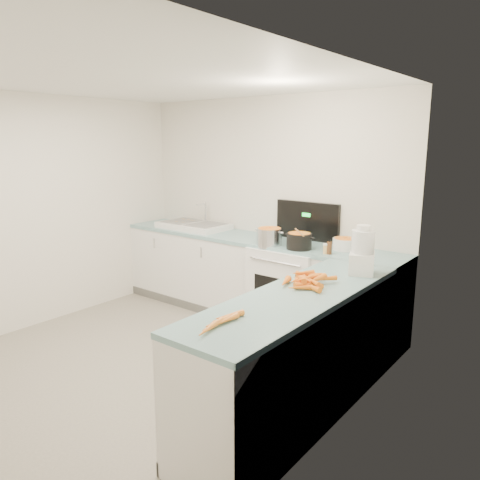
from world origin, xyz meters
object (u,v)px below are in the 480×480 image
Objects in this scene: sink at (194,225)px; black_pot at (299,242)px; food_processor at (362,253)px; mixing_bowl at (345,244)px; steel_pot at (269,237)px; spice_jar at (326,249)px; extract_bottle at (329,248)px; stove at (292,286)px.

sink reaches higher than black_pot.
black_pot is 0.63× the size of food_processor.
black_pot is at bearing -5.91° from sink.
sink is 3.43× the size of mixing_bowl.
steel_pot is 0.66m from spice_jar.
mixing_bowl is at bearing 82.22° from extract_bottle.
black_pot is (1.62, -0.17, 0.03)m from sink.
spice_jar is (0.66, 0.00, -0.04)m from steel_pot.
spice_jar is at bearing -104.48° from mixing_bowl.
sink is 1.28m from steel_pot.
sink is at bearing 174.09° from black_pot.
black_pot is at bearing -146.32° from mixing_bowl.
sink is 1.94m from spice_jar.
food_processor is at bearing -27.50° from black_pot.
black_pot is 1.01× the size of mixing_bowl.
steel_pot is at bearing -8.51° from sink.
spice_jar is (0.48, -0.17, 0.51)m from stove.
steel_pot is at bearing -179.92° from spice_jar.
extract_bottle is at bearing 140.02° from food_processor.
steel_pot is 2.17× the size of extract_bottle.
steel_pot is 0.78m from mixing_bowl.
food_processor is (0.86, -0.45, 0.10)m from black_pot.
steel_pot is at bearing -136.35° from stove.
food_processor is (1.21, -0.43, 0.09)m from steel_pot.
extract_bottle is (0.51, -0.17, 0.53)m from stove.
sink is at bearing 166.03° from food_processor.
spice_jar is (-0.07, -0.28, -0.02)m from mixing_bowl.
mixing_bowl is at bearing 75.52° from spice_jar.
food_processor is at bearing -37.73° from spice_jar.
extract_bottle is (-0.04, -0.27, 0.00)m from mixing_bowl.
food_processor reaches higher than mixing_bowl.
mixing_bowl is at bearing 20.76° from steel_pot.
spice_jar is (0.31, -0.02, -0.03)m from black_pot.
sink is 1.97m from extract_bottle.
extract_bottle reaches higher than spice_jar.
steel_pot is 3.13× the size of spice_jar.
steel_pot is 0.35m from black_pot.
sink reaches higher than extract_bottle.
spice_jar is (1.93, -0.19, 0.00)m from sink.
spice_jar is at bearing 0.08° from steel_pot.
stove is 3.38× the size of food_processor.
steel_pot reaches higher than black_pot.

